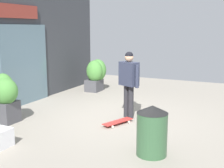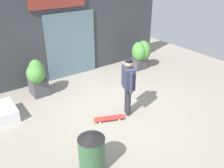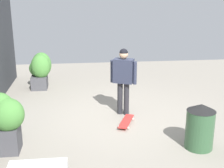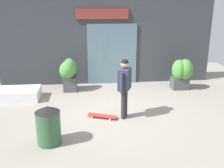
% 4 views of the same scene
% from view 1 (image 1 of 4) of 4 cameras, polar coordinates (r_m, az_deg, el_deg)
% --- Properties ---
extents(ground_plane, '(12.00, 12.00, 0.00)m').
position_cam_1_polar(ground_plane, '(7.30, 0.60, -6.60)').
color(ground_plane, gray).
extents(building_facade, '(8.05, 0.31, 3.39)m').
position_cam_1_polar(building_facade, '(8.72, -18.14, 6.97)').
color(building_facade, '#383A3F').
rests_on(building_facade, ground_plane).
extents(skateboarder, '(0.43, 0.60, 1.62)m').
position_cam_1_polar(skateboarder, '(7.14, 3.28, 1.20)').
color(skateboarder, '#28282D').
rests_on(skateboarder, ground_plane).
extents(skateboard, '(0.82, 0.49, 0.08)m').
position_cam_1_polar(skateboard, '(6.82, 1.14, -7.30)').
color(skateboard, red).
rests_on(skateboard, ground_plane).
extents(planter_box_left, '(0.58, 0.73, 1.16)m').
position_cam_1_polar(planter_box_left, '(7.20, -20.06, -2.01)').
color(planter_box_left, '#47474C').
rests_on(planter_box_left, ground_plane).
extents(planter_box_right, '(0.74, 0.68, 1.11)m').
position_cam_1_polar(planter_box_right, '(10.28, -3.18, 2.08)').
color(planter_box_right, '#47474C').
rests_on(planter_box_right, ground_plane).
extents(trash_bin, '(0.54, 0.54, 0.89)m').
position_cam_1_polar(trash_bin, '(5.19, 7.73, -8.85)').
color(trash_bin, '#335938').
rests_on(trash_bin, ground_plane).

